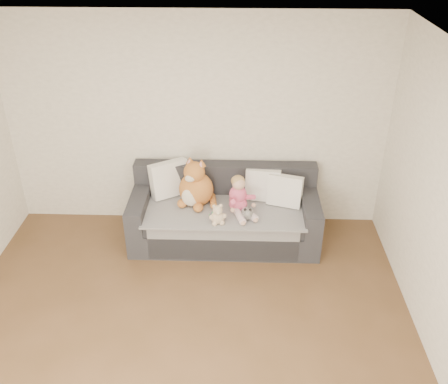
% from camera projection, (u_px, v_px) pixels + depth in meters
% --- Properties ---
extents(room_shell, '(5.00, 5.00, 5.00)m').
position_uv_depth(room_shell, '(175.00, 223.00, 4.06)').
color(room_shell, brown).
rests_on(room_shell, ground).
extents(sofa, '(2.20, 0.94, 0.85)m').
position_uv_depth(sofa, '(225.00, 216.00, 5.96)').
color(sofa, '#2B2C31').
rests_on(sofa, ground).
extents(cushion_left, '(0.50, 0.42, 0.44)m').
position_uv_depth(cushion_left, '(169.00, 179.00, 5.97)').
color(cushion_left, silver).
rests_on(cushion_left, sofa).
extents(cushion_right_back, '(0.43, 0.23, 0.39)m').
position_uv_depth(cushion_right_back, '(263.00, 185.00, 5.90)').
color(cushion_right_back, silver).
rests_on(cushion_right_back, sofa).
extents(cushion_right_front, '(0.43, 0.29, 0.38)m').
position_uv_depth(cushion_right_front, '(285.00, 191.00, 5.79)').
color(cushion_right_front, silver).
rests_on(cushion_right_front, sofa).
extents(toddler, '(0.34, 0.45, 0.45)m').
position_uv_depth(toddler, '(239.00, 197.00, 5.66)').
color(toddler, '#D1497B').
rests_on(toddler, sofa).
extents(plush_cat, '(0.47, 0.43, 0.62)m').
position_uv_depth(plush_cat, '(196.00, 187.00, 5.78)').
color(plush_cat, '#BC6029').
rests_on(plush_cat, sofa).
extents(teddy_bear, '(0.19, 0.15, 0.24)m').
position_uv_depth(teddy_bear, '(218.00, 216.00, 5.48)').
color(teddy_bear, '#C8B68A').
rests_on(teddy_bear, sofa).
extents(plush_cow, '(0.14, 0.22, 0.17)m').
position_uv_depth(plush_cow, '(247.00, 213.00, 5.57)').
color(plush_cow, white).
rests_on(plush_cow, sofa).
extents(sippy_cup, '(0.09, 0.07, 0.10)m').
position_uv_depth(sippy_cup, '(213.00, 215.00, 5.58)').
color(sippy_cup, '#4F3A9F').
rests_on(sippy_cup, sofa).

